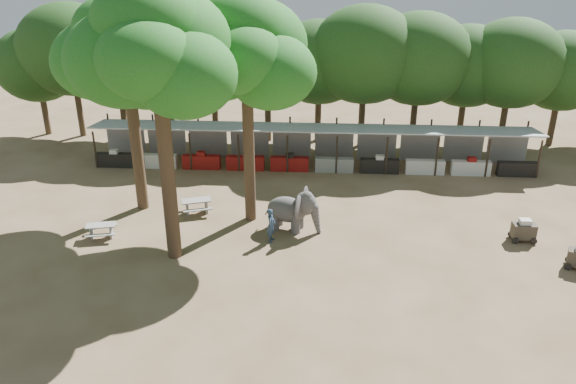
# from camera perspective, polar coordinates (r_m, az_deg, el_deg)

# --- Properties ---
(ground) EXTENTS (100.00, 100.00, 0.00)m
(ground) POSITION_cam_1_polar(r_m,az_deg,el_deg) (23.85, 1.66, -9.33)
(ground) COLOR brown
(ground) RESTS_ON ground
(vendor_stalls) EXTENTS (28.00, 2.99, 2.80)m
(vendor_stalls) POSITION_cam_1_polar(r_m,az_deg,el_deg) (35.84, 2.50, 4.45)
(vendor_stalls) COLOR #989B9E
(vendor_stalls) RESTS_ON ground
(yard_tree_left) EXTENTS (7.10, 6.90, 11.02)m
(yard_tree_left) POSITION_cam_1_polar(r_m,az_deg,el_deg) (29.26, -16.28, 13.36)
(yard_tree_left) COLOR #332316
(yard_tree_left) RESTS_ON ground
(yard_tree_center) EXTENTS (7.10, 6.90, 12.04)m
(yard_tree_center) POSITION_cam_1_polar(r_m,az_deg,el_deg) (23.48, -13.45, 13.80)
(yard_tree_center) COLOR #332316
(yard_tree_center) RESTS_ON ground
(yard_tree_back) EXTENTS (7.10, 6.90, 11.36)m
(yard_tree_back) POSITION_cam_1_polar(r_m,az_deg,el_deg) (26.81, -4.53, 14.08)
(yard_tree_back) COLOR #332316
(yard_tree_back) RESTS_ON ground
(backdrop_trees) EXTENTS (46.46, 5.95, 8.33)m
(backdrop_trees) POSITION_cam_1_polar(r_m,az_deg,el_deg) (39.70, 2.79, 12.83)
(backdrop_trees) COLOR #332316
(backdrop_trees) RESTS_ON ground
(elephant) EXTENTS (2.90, 2.13, 2.15)m
(elephant) POSITION_cam_1_polar(r_m,az_deg,el_deg) (27.66, 0.54, -1.82)
(elephant) COLOR #3F3D3D
(elephant) RESTS_ON ground
(handler) EXTENTS (0.47, 0.65, 1.68)m
(handler) POSITION_cam_1_polar(r_m,az_deg,el_deg) (26.71, -1.74, -3.38)
(handler) COLOR #26384C
(handler) RESTS_ON ground
(picnic_table_near) EXTENTS (1.61, 1.51, 0.69)m
(picnic_table_near) POSITION_cam_1_polar(r_m,az_deg,el_deg) (28.65, -18.44, -3.59)
(picnic_table_near) COLOR gray
(picnic_table_near) RESTS_ON ground
(picnic_table_far) EXTENTS (1.86, 1.76, 0.75)m
(picnic_table_far) POSITION_cam_1_polar(r_m,az_deg,el_deg) (30.01, -9.27, -1.24)
(picnic_table_far) COLOR gray
(picnic_table_far) RESTS_ON ground
(cart_back) EXTENTS (1.17, 0.77, 1.14)m
(cart_back) POSITION_cam_1_polar(r_m,az_deg,el_deg) (29.10, 22.82, -3.60)
(cart_back) COLOR #332C24
(cart_back) RESTS_ON ground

